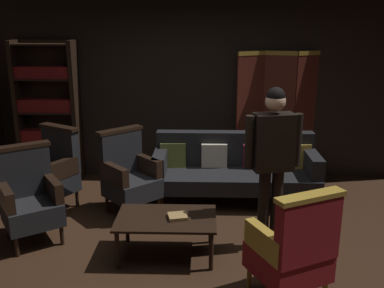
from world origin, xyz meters
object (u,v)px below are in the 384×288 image
(bookshelf, at_px, (48,110))
(standing_figure, at_px, (273,154))
(armchair_wing_left, at_px, (52,171))
(armchair_wing_right, at_px, (29,197))
(folding_screen, at_px, (278,114))
(book_tan_leather, at_px, (178,216))
(velvet_couch, at_px, (235,167))
(coffee_table, at_px, (166,221))
(armchair_gilt_accent, at_px, (293,249))
(armchair_wing_far, at_px, (129,174))

(bookshelf, xyz_separation_m, standing_figure, (2.98, -2.00, -0.03))
(armchair_wing_left, distance_m, armchair_wing_right, 0.86)
(folding_screen, distance_m, armchair_wing_right, 3.61)
(bookshelf, distance_m, book_tan_leather, 3.09)
(standing_figure, bearing_deg, velvet_couch, 102.54)
(standing_figure, height_order, book_tan_leather, standing_figure)
(coffee_table, height_order, armchair_gilt_accent, armchair_gilt_accent)
(bookshelf, height_order, velvet_couch, bookshelf)
(bookshelf, xyz_separation_m, coffee_table, (1.92, -2.22, -0.68))
(bookshelf, relative_size, armchair_wing_right, 1.97)
(bookshelf, distance_m, coffee_table, 3.01)
(folding_screen, height_order, armchair_wing_left, folding_screen)
(bookshelf, height_order, book_tan_leather, bookshelf)
(armchair_wing_left, relative_size, armchair_wing_far, 1.00)
(folding_screen, relative_size, book_tan_leather, 10.34)
(folding_screen, xyz_separation_m, coffee_table, (-1.45, -2.32, -0.61))
(armchair_wing_left, bearing_deg, armchair_wing_right, -86.88)
(velvet_couch, relative_size, armchair_wing_far, 2.04)
(velvet_couch, xyz_separation_m, armchair_wing_right, (-2.28, -1.19, 0.03))
(velvet_couch, distance_m, armchair_gilt_accent, 2.22)
(bookshelf, relative_size, velvet_couch, 0.97)
(book_tan_leather, bearing_deg, velvet_couch, 66.00)
(armchair_wing_left, height_order, armchair_wing_right, same)
(bookshelf, bearing_deg, coffee_table, -49.18)
(armchair_gilt_accent, xyz_separation_m, standing_figure, (-0.06, 0.93, 0.54))
(bookshelf, distance_m, armchair_wing_far, 1.89)
(bookshelf, bearing_deg, armchair_wing_left, -70.62)
(folding_screen, relative_size, armchair_gilt_accent, 1.83)
(coffee_table, bearing_deg, velvet_couch, 62.08)
(bookshelf, relative_size, armchair_wing_left, 1.97)
(armchair_gilt_accent, bearing_deg, standing_figure, 93.70)
(folding_screen, xyz_separation_m, velvet_couch, (-0.67, -0.84, -0.53))
(coffee_table, bearing_deg, armchair_wing_right, 168.90)
(armchair_gilt_accent, height_order, armchair_wing_left, same)
(armchair_wing_far, bearing_deg, book_tan_leather, -57.85)
(bookshelf, bearing_deg, standing_figure, -33.87)
(folding_screen, xyz_separation_m, armchair_wing_far, (-2.01, -1.28, -0.50))
(bookshelf, xyz_separation_m, velvet_couch, (2.70, -0.74, -0.60))
(armchair_wing_right, relative_size, armchair_wing_far, 1.00)
(armchair_wing_left, bearing_deg, velvet_couch, 7.93)
(folding_screen, bearing_deg, armchair_wing_left, -158.75)
(coffee_table, xyz_separation_m, book_tan_leather, (0.12, -0.02, 0.06))
(coffee_table, distance_m, armchair_wing_right, 1.53)
(armchair_gilt_accent, bearing_deg, bookshelf, 136.01)
(armchair_wing_right, distance_m, standing_figure, 2.62)
(armchair_wing_right, bearing_deg, coffee_table, -11.10)
(armchair_gilt_accent, height_order, standing_figure, standing_figure)
(velvet_couch, height_order, armchair_wing_far, armchair_wing_far)
(velvet_couch, height_order, armchair_wing_right, armchair_wing_right)
(folding_screen, height_order, coffee_table, folding_screen)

